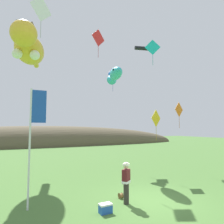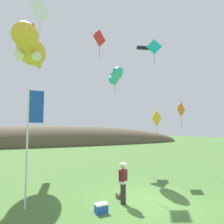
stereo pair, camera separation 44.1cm
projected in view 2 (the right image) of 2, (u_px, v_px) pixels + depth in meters
ground_plane at (148, 201)px, 9.01m from camera, size 120.00×120.00×0.00m
distant_hill_ridge at (52, 145)px, 38.83m from camera, size 60.63×10.12×7.55m
festival_attendant at (123, 182)px, 8.76m from camera, size 0.49×0.46×1.77m
kite_spool at (118, 196)px, 9.35m from camera, size 0.17×0.26×0.26m
picnic_cooler at (101, 208)px, 7.79m from camera, size 0.50×0.35×0.36m
festival_banner_pole at (31, 129)px, 8.49m from camera, size 0.66×0.08×4.98m
kite_giant_cat at (30, 49)px, 14.94m from camera, size 2.86×7.25×2.23m
kite_fish_windsock at (116, 75)px, 16.28m from camera, size 1.81×3.41×1.01m
kite_tube_streamer at (148, 48)px, 19.12m from camera, size 2.08×0.96×0.44m
kite_diamond_orange at (181, 110)px, 15.87m from camera, size 1.17×0.35×2.11m
kite_diamond_blue at (115, 75)px, 19.09m from camera, size 1.27×0.56×2.27m
kite_diamond_red at (99, 38)px, 16.00m from camera, size 1.33×0.59×2.34m
kite_diamond_gold at (157, 118)px, 13.50m from camera, size 1.12×0.47×2.10m
kite_diamond_white at (40, 11)px, 10.82m from camera, size 1.20×0.77×2.31m
kite_diamond_teal at (154, 47)px, 16.79m from camera, size 1.16×0.69×2.23m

